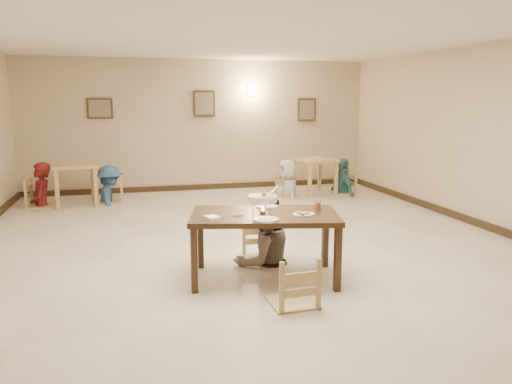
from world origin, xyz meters
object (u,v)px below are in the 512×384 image
object	(u,v)px
bg_diner_b	(108,165)
bg_table_right	(315,165)
bg_table_left	(75,171)
curry_warmer	(263,199)
main_table	(265,220)
bg_chair_lr	(109,176)
drink_glass	(318,206)
bg_chair_rr	(343,171)
bg_chair_ll	(40,180)
bg_diner_d	(343,158)
chair_far	(260,225)
bg_diner_a	(39,162)
main_diner	(264,196)
bg_chair_rl	(287,176)
chair_near	(293,257)
bg_diner_c	(287,160)

from	to	relation	value
bg_diner_b	bg_table_right	bearing A→B (deg)	-99.08
bg_table_left	curry_warmer	bearing A→B (deg)	-63.35
main_table	bg_chair_lr	size ratio (longest dim) A/B	1.69
bg_table_right	drink_glass	bearing A→B (deg)	-110.72
main_table	bg_chair_rr	world-z (taller)	bg_chair_rr
bg_chair_lr	bg_chair_ll	bearing A→B (deg)	-87.27
drink_glass	bg_diner_d	size ratio (longest dim) A/B	0.09
chair_far	drink_glass	xyz separation A→B (m)	(0.49, -0.76, 0.38)
bg_table_left	bg_chair_rr	world-z (taller)	bg_chair_rr
chair_far	bg_table_right	world-z (taller)	chair_far
main_table	drink_glass	world-z (taller)	drink_glass
bg_chair_lr	bg_table_left	bearing A→B (deg)	-86.32
curry_warmer	bg_diner_b	distance (m)	5.43
chair_far	bg_diner_a	world-z (taller)	bg_diner_a
chair_far	bg_diner_d	world-z (taller)	bg_diner_d
main_diner	curry_warmer	distance (m)	0.65
bg_chair_ll	bg_diner_d	world-z (taller)	bg_diner_d
bg_chair_lr	bg_chair_rl	xyz separation A→B (m)	(3.77, -0.15, -0.11)
bg_table_right	bg_chair_lr	world-z (taller)	bg_chair_lr
bg_chair_ll	bg_chair_rr	xyz separation A→B (m)	(6.37, -0.15, -0.01)
chair_near	bg_diner_a	bearing A→B (deg)	-62.19
bg_table_left	bg_chair_ll	bearing A→B (deg)	-177.64
main_table	bg_table_left	size ratio (longest dim) A/B	1.95
bg_table_right	bg_diner_a	bearing A→B (deg)	179.24
bg_table_right	bg_diner_b	world-z (taller)	bg_diner_b
main_diner	bg_table_left	bearing A→B (deg)	-73.88
bg_chair_ll	drink_glass	bearing A→B (deg)	-138.43
bg_chair_rr	drink_glass	bearing A→B (deg)	-27.29
bg_chair_rl	bg_diner_d	world-z (taller)	bg_diner_d
bg_diner_c	bg_chair_rr	bearing A→B (deg)	81.50
drink_glass	bg_diner_c	world-z (taller)	bg_diner_c
main_diner	bg_diner_c	distance (m)	4.65
bg_table_right	bg_chair_rr	bearing A→B (deg)	-6.12
drink_glass	bg_diner_d	distance (m)	5.55
bg_table_right	bg_diner_a	xyz separation A→B (m)	(-5.72, 0.08, 0.23)
bg_chair_ll	bg_diner_a	world-z (taller)	bg_diner_a
curry_warmer	bg_table_left	size ratio (longest dim) A/B	0.39
curry_warmer	bg_diner_b	xyz separation A→B (m)	(-1.88, 5.09, -0.19)
main_diner	bg_diner_d	distance (m)	5.21
main_table	bg_chair_rr	distance (m)	5.81
bg_table_right	bg_chair_ll	bearing A→B (deg)	179.24
main_diner	bg_diner_d	size ratio (longest dim) A/B	1.09
main_diner	bg_chair_rl	xyz separation A→B (m)	(1.71, 4.32, -0.43)
bg_chair_rr	bg_diner_a	xyz separation A→B (m)	(-6.37, 0.15, 0.36)
bg_chair_lr	bg_chair_rl	bearing A→B (deg)	87.15
chair_far	bg_diner_b	size ratio (longest dim) A/B	0.62
main_diner	bg_diner_b	xyz separation A→B (m)	(-2.06, 4.47, -0.09)
bg_chair_ll	bg_diner_d	size ratio (longest dim) A/B	0.67
chair_near	bg_chair_rr	size ratio (longest dim) A/B	0.96
bg_table_left	bg_chair_lr	bearing A→B (deg)	4.25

